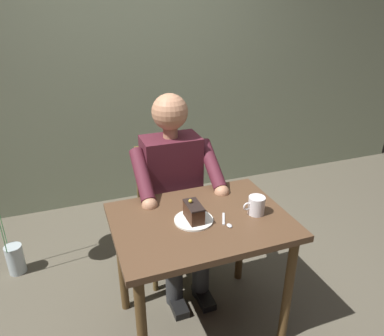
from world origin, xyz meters
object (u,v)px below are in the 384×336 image
object	(u,v)px
cake_slice	(194,212)
dessert_spoon	(227,222)
dining_table	(201,235)
coffee_cup	(256,205)
seated_person	(175,192)
chair	(168,203)

from	to	relation	value
cake_slice	dessert_spoon	bearing A→B (deg)	152.58
dining_table	coffee_cup	world-z (taller)	coffee_cup
dining_table	dessert_spoon	distance (m)	0.18
seated_person	dessert_spoon	xyz separation A→B (m)	(-0.11, 0.53, 0.07)
seated_person	dessert_spoon	size ratio (longest dim) A/B	9.18
seated_person	dining_table	bearing A→B (deg)	90.00
chair	dining_table	bearing A→B (deg)	90.00
chair	cake_slice	size ratio (longest dim) A/B	6.39
cake_slice	coffee_cup	distance (m)	0.34
dining_table	seated_person	size ratio (longest dim) A/B	0.71
cake_slice	dessert_spoon	xyz separation A→B (m)	(-0.15, 0.08, -0.05)
chair	coffee_cup	world-z (taller)	chair
dining_table	cake_slice	size ratio (longest dim) A/B	6.52
dining_table	coffee_cup	xyz separation A→B (m)	(-0.29, 0.05, 0.16)
cake_slice	dessert_spoon	distance (m)	0.18
dessert_spoon	chair	bearing A→B (deg)	-81.24
seated_person	coffee_cup	xyz separation A→B (m)	(-0.29, 0.50, 0.12)
chair	coffee_cup	distance (m)	0.79
dining_table	seated_person	xyz separation A→B (m)	(0.00, -0.45, 0.04)
chair	coffee_cup	xyz separation A→B (m)	(-0.29, 0.67, 0.30)
chair	dessert_spoon	world-z (taller)	chair
chair	cake_slice	bearing A→B (deg)	86.01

